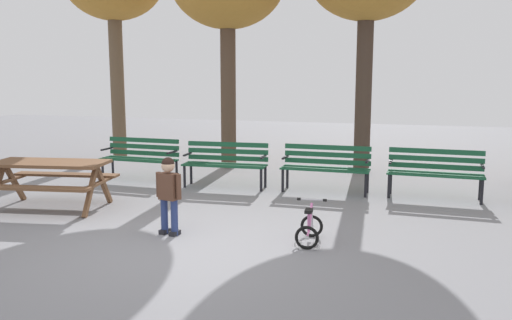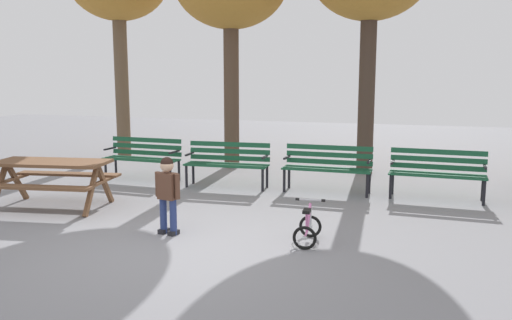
# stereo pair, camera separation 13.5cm
# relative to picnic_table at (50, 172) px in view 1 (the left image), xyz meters

# --- Properties ---
(ground) EXTENTS (36.00, 36.00, 0.00)m
(ground) POSITION_rel_picnic_table_xyz_m (2.76, -1.28, -0.59)
(ground) COLOR gray
(picnic_table) EXTENTS (1.99, 1.62, 0.79)m
(picnic_table) POSITION_rel_picnic_table_xyz_m (0.00, 0.00, 0.00)
(picnic_table) COLOR brown
(picnic_table) RESTS_ON ground
(park_bench_far_left) EXTENTS (1.62, 0.51, 0.85)m
(park_bench_far_left) POSITION_rel_picnic_table_xyz_m (0.23, 2.52, -0.08)
(park_bench_far_left) COLOR #195133
(park_bench_far_left) RESTS_ON ground
(park_bench_left) EXTENTS (1.62, 0.55, 0.85)m
(park_bench_left) POSITION_rel_picnic_table_xyz_m (2.13, 2.39, -0.08)
(park_bench_left) COLOR #195133
(park_bench_left) RESTS_ON ground
(park_bench_right) EXTENTS (1.60, 0.46, 0.85)m
(park_bench_right) POSITION_rel_picnic_table_xyz_m (4.03, 2.51, -0.08)
(park_bench_right) COLOR #195133
(park_bench_right) RESTS_ON ground
(park_bench_far_right) EXTENTS (1.61, 0.51, 0.85)m
(park_bench_far_right) POSITION_rel_picnic_table_xyz_m (5.93, 2.53, -0.08)
(park_bench_far_right) COLOR #195133
(park_bench_far_right) RESTS_ON ground
(child_standing) EXTENTS (0.40, 0.21, 1.06)m
(child_standing) POSITION_rel_picnic_table_xyz_m (2.45, -0.75, 0.03)
(child_standing) COLOR navy
(child_standing) RESTS_ON ground
(kids_bicycle) EXTENTS (0.40, 0.58, 0.54)m
(kids_bicycle) POSITION_rel_picnic_table_xyz_m (4.33, -0.58, -0.39)
(kids_bicycle) COLOR black
(kids_bicycle) RESTS_ON ground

